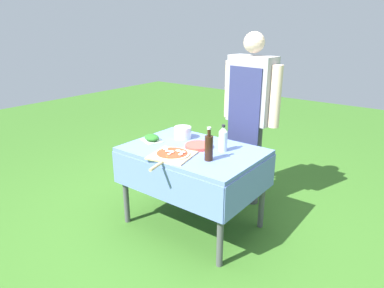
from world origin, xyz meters
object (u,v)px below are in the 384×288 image
water_bottle (223,139)px  prep_table (193,160)px  person_cook (250,107)px  oil_bottle (209,147)px  herb_container (152,138)px  plate_stack (199,146)px  pizza_on_peel (172,155)px  mixing_tub (183,132)px

water_bottle → prep_table: bearing=-154.3°
person_cook → oil_bottle: 0.85m
person_cook → herb_container: person_cook is taller
person_cook → plate_stack: person_cook is taller
prep_table → person_cook: person_cook is taller
pizza_on_peel → mixing_tub: (-0.22, 0.41, 0.04)m
water_bottle → mixing_tub: (-0.48, 0.06, -0.05)m
water_bottle → pizza_on_peel: bearing=-125.7°
person_cook → water_bottle: (0.08, -0.59, -0.15)m
pizza_on_peel → herb_container: size_ratio=2.22×
prep_table → oil_bottle: size_ratio=4.32×
person_cook → pizza_on_peel: (-0.17, -0.94, -0.24)m
mixing_tub → plate_stack: size_ratio=0.67×
prep_table → person_cook: (0.15, 0.70, 0.35)m
oil_bottle → herb_container: 0.68m
water_bottle → herb_container: water_bottle is taller
pizza_on_peel → plate_stack: bearing=70.2°
mixing_tub → plate_stack: bearing=-22.7°
oil_bottle → herb_container: oil_bottle is taller
herb_container → plate_stack: size_ratio=0.97×
person_cook → water_bottle: person_cook is taller
prep_table → oil_bottle: bearing=-27.7°
pizza_on_peel → oil_bottle: bearing=9.7°
water_bottle → person_cook: bearing=97.6°
pizza_on_peel → water_bottle: size_ratio=2.27×
pizza_on_peel → plate_stack: size_ratio=2.16×
herb_container → plate_stack: 0.45m
pizza_on_peel → oil_bottle: (0.28, 0.11, 0.09)m
person_cook → pizza_on_peel: 0.99m
mixing_tub → plate_stack: 0.29m
herb_container → water_bottle: bearing=14.5°
person_cook → water_bottle: bearing=106.2°
prep_table → mixing_tub: mixing_tub is taller
herb_container → prep_table: bearing=7.9°
person_cook → plate_stack: 0.70m
person_cook → plate_stack: bearing=86.9°
prep_table → water_bottle: size_ratio=5.05×
water_bottle → mixing_tub: water_bottle is taller
oil_bottle → herb_container: (-0.67, 0.07, -0.08)m
herb_container → pizza_on_peel: bearing=-25.0°
person_cook → plate_stack: (-0.13, -0.64, -0.24)m
plate_stack → water_bottle: bearing=12.5°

